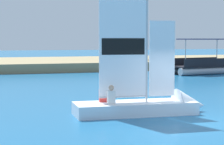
# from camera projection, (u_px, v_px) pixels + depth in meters

# --- Properties ---
(ground_plane) EXTENTS (200.00, 200.00, 0.00)m
(ground_plane) POSITION_uv_depth(u_px,v_px,m) (193.00, 122.00, 14.66)
(ground_plane) COLOR #195684
(shore_bank) EXTENTS (80.00, 14.22, 0.81)m
(shore_bank) POSITION_uv_depth(u_px,v_px,m) (51.00, 64.00, 42.96)
(shore_bank) COLOR #897A56
(shore_bank) RESTS_ON ground
(shoreline_tree_midright) EXTENTS (2.26, 2.26, 7.51)m
(shoreline_tree_midright) POSITION_uv_depth(u_px,v_px,m) (125.00, 7.00, 44.58)
(shoreline_tree_midright) COLOR brown
(shoreline_tree_midright) RESTS_ON shore_bank
(sailboat) EXTENTS (5.21, 1.72, 6.50)m
(sailboat) POSITION_uv_depth(u_px,v_px,m) (155.00, 102.00, 16.38)
(sailboat) COLOR silver
(sailboat) RESTS_ON ground
(pontoon_boat) EXTENTS (5.80, 3.14, 2.89)m
(pontoon_boat) POSITION_uv_depth(u_px,v_px,m) (201.00, 66.00, 35.24)
(pontoon_boat) COLOR #B2B2B7
(pontoon_boat) RESTS_ON ground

